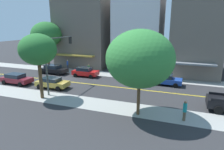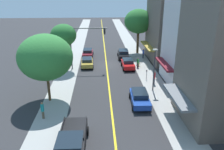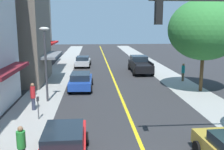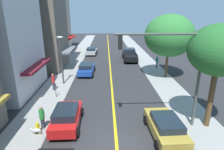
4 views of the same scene
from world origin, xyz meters
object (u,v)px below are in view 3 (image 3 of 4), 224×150
silver_sedan_left_curb (83,61)px  pedestrian_teal_shirt (183,72)px  black_pickup_truck (140,64)px  pedestrian_red_shirt (33,96)px  street_tree_left_far (204,30)px  blue_sedan_left_curb (81,81)px  street_lamp (45,55)px  parking_meter (38,105)px  red_sedan_left_curb (64,144)px  pedestrian_green_shirt (21,145)px

silver_sedan_left_curb → pedestrian_teal_shirt: (10.43, -10.16, 0.22)m
black_pickup_truck → pedestrian_red_shirt: 16.59m
silver_sedan_left_curb → street_tree_left_far: bearing=-140.6°
street_tree_left_far → blue_sedan_left_curb: 11.37m
street_lamp → street_tree_left_far: bearing=9.6°
parking_meter → street_lamp: (-0.08, 3.77, 2.54)m
blue_sedan_left_curb → pedestrian_red_shirt: 6.28m
street_lamp → pedestrian_teal_shirt: street_lamp is taller
parking_meter → pedestrian_teal_shirt: (12.48, 9.96, 0.06)m
blue_sedan_left_curb → pedestrian_teal_shirt: 10.54m
red_sedan_left_curb → pedestrian_red_shirt: pedestrian_red_shirt is taller
parking_meter → black_pickup_truck: size_ratio=0.23×
parking_meter → pedestrian_red_shirt: size_ratio=0.76×
street_tree_left_far → red_sedan_left_curb: size_ratio=1.88×
blue_sedan_left_curb → street_tree_left_far: bearing=-96.3°
red_sedan_left_curb → pedestrian_teal_shirt: pedestrian_teal_shirt is taller
red_sedan_left_curb → street_lamp: bearing=12.6°
street_tree_left_far → parking_meter: 14.60m
pedestrian_teal_shirt → pedestrian_red_shirt: bearing=-78.4°
blue_sedan_left_curb → pedestrian_red_shirt: size_ratio=2.48×
blue_sedan_left_curb → pedestrian_teal_shirt: pedestrian_teal_shirt is taller
black_pickup_truck → pedestrian_red_shirt: (-9.72, -13.45, 0.04)m
street_tree_left_far → pedestrian_teal_shirt: street_tree_left_far is taller
red_sedan_left_curb → pedestrian_green_shirt: bearing=95.6°
pedestrian_red_shirt → blue_sedan_left_curb: bearing=-98.5°
street_lamp → black_pickup_truck: 14.88m
blue_sedan_left_curb → pedestrian_red_shirt: (-2.95, -5.54, 0.21)m
red_sedan_left_curb → black_pickup_truck: bearing=-19.9°
red_sedan_left_curb → pedestrian_red_shirt: (-2.74, 6.89, 0.21)m
parking_meter → pedestrian_red_shirt: bearing=110.6°
street_tree_left_far → pedestrian_teal_shirt: (-0.14, 4.04, -4.26)m
street_tree_left_far → pedestrian_red_shirt: size_ratio=4.23×
black_pickup_truck → blue_sedan_left_curb: bearing=140.2°
red_sedan_left_curb → pedestrian_teal_shirt: bearing=-35.7°
parking_meter → red_sedan_left_curb: bearing=-67.9°
silver_sedan_left_curb → pedestrian_green_shirt: size_ratio=2.62×
blue_sedan_left_curb → pedestrian_green_shirt: size_ratio=2.73×
black_pickup_truck → pedestrian_teal_shirt: black_pickup_truck is taller
silver_sedan_left_curb → pedestrian_teal_shirt: 14.56m
street_lamp → red_sedan_left_curb: (2.15, -8.86, -2.68)m
red_sedan_left_curb → blue_sedan_left_curb: (0.20, 12.44, -0.01)m
red_sedan_left_curb → blue_sedan_left_curb: 12.44m
street_lamp → pedestrian_green_shirt: bearing=-87.0°
red_sedan_left_curb → black_pickup_truck: 21.50m
pedestrian_green_shirt → black_pickup_truck: bearing=93.9°
pedestrian_teal_shirt → blue_sedan_left_curb: bearing=-95.9°
street_lamp → pedestrian_teal_shirt: bearing=26.2°
pedestrian_red_shirt → pedestrian_teal_shirt: bearing=-128.7°
silver_sedan_left_curb → black_pickup_truck: bearing=-122.1°
street_tree_left_far → parking_meter: (-12.63, -5.91, -4.32)m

